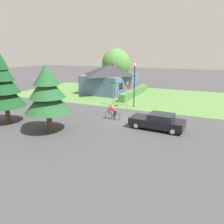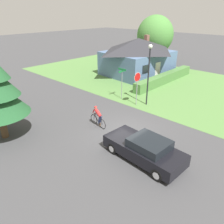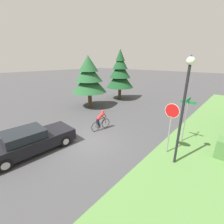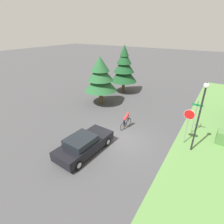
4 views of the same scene
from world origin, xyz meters
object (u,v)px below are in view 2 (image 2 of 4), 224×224
at_px(deciduous_tree_right, 155,35).
at_px(cyclist, 98,117).
at_px(cottage_house, 138,56).
at_px(street_lamp, 149,65).
at_px(stop_sign, 137,82).
at_px(sedan_left_lane, 145,149).
at_px(street_name_sign, 122,78).

bearing_deg(deciduous_tree_right, cyclist, -157.33).
relative_size(cottage_house, street_lamp, 1.75).
bearing_deg(stop_sign, sedan_left_lane, 44.55).
bearing_deg(deciduous_tree_right, stop_sign, -151.80).
height_order(cottage_house, cyclist, cottage_house).
height_order(cyclist, stop_sign, stop_sign).
bearing_deg(stop_sign, street_name_sign, -93.02).
height_order(sedan_left_lane, street_name_sign, street_name_sign).
bearing_deg(cottage_house, stop_sign, -138.33).
xyz_separation_m(stop_sign, deciduous_tree_right, (14.19, 7.61, 2.20)).
relative_size(sedan_left_lane, street_lamp, 0.89).
relative_size(sedan_left_lane, deciduous_tree_right, 0.66).
xyz_separation_m(street_name_sign, deciduous_tree_right, (13.95, 5.74, 2.30)).
relative_size(cottage_house, street_name_sign, 3.18).
xyz_separation_m(cottage_house, stop_sign, (-8.26, -6.17, -0.24)).
distance_m(cottage_house, deciduous_tree_right, 6.40).
bearing_deg(street_name_sign, street_lamp, -80.30).
distance_m(street_lamp, deciduous_tree_right, 15.85).
xyz_separation_m(sedan_left_lane, street_lamp, (6.50, 4.37, 2.76)).
distance_m(sedan_left_lane, street_name_sign, 9.26).
bearing_deg(street_lamp, sedan_left_lane, -146.09).
bearing_deg(cottage_house, street_lamp, -133.33).
bearing_deg(street_name_sign, deciduous_tree_right, 22.35).
height_order(cottage_house, street_name_sign, cottage_house).
bearing_deg(stop_sign, cyclist, 8.48).
distance_m(sedan_left_lane, deciduous_tree_right, 23.93).
bearing_deg(street_name_sign, cottage_house, 28.16).
bearing_deg(sedan_left_lane, street_name_sign, -38.41).
bearing_deg(cottage_house, sedan_left_lane, -136.73).
height_order(cyclist, street_name_sign, street_name_sign).
bearing_deg(cyclist, cottage_house, -57.49).
bearing_deg(cottage_house, street_name_sign, -146.91).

